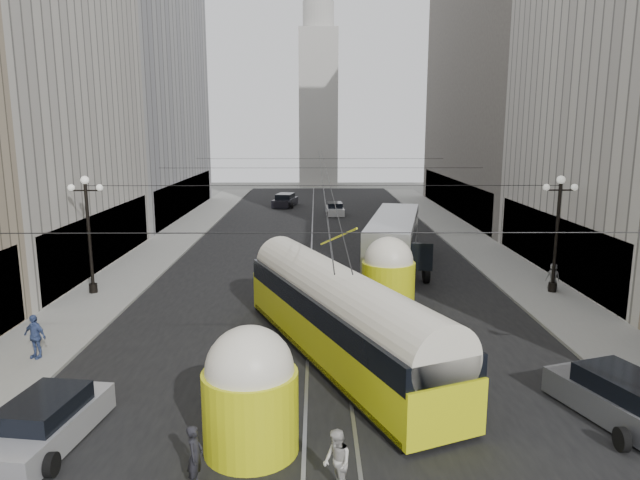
{
  "coord_description": "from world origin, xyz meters",
  "views": [
    {
      "loc": [
        -0.41,
        -12.15,
        8.94
      ],
      "look_at": [
        -0.23,
        12.01,
        4.23
      ],
      "focal_mm": 32.0,
      "sensor_mm": 36.0,
      "label": 1
    }
  ],
  "objects_px": {
    "pedestrian_crossing_a": "(195,456)",
    "pedestrian_crossing_b": "(337,462)",
    "city_bus": "(394,239)",
    "sedan_grey": "(624,400)",
    "sedan_silver": "(46,423)",
    "pedestrian_sidewalk_right": "(553,277)",
    "streetcar": "(339,315)",
    "pedestrian_sidewalk_left": "(35,336)"
  },
  "relations": [
    {
      "from": "sedan_silver",
      "to": "pedestrian_crossing_b",
      "type": "distance_m",
      "value": 8.59
    },
    {
      "from": "city_bus",
      "to": "pedestrian_sidewalk_left",
      "type": "height_order",
      "value": "city_bus"
    },
    {
      "from": "streetcar",
      "to": "city_bus",
      "type": "distance_m",
      "value": 16.24
    },
    {
      "from": "city_bus",
      "to": "pedestrian_crossing_a",
      "type": "height_order",
      "value": "city_bus"
    },
    {
      "from": "pedestrian_crossing_a",
      "to": "city_bus",
      "type": "bearing_deg",
      "value": -13.59
    },
    {
      "from": "sedan_silver",
      "to": "sedan_grey",
      "type": "distance_m",
      "value": 17.33
    },
    {
      "from": "sedan_grey",
      "to": "pedestrian_crossing_a",
      "type": "distance_m",
      "value": 12.98
    },
    {
      "from": "streetcar",
      "to": "pedestrian_sidewalk_right",
      "type": "height_order",
      "value": "streetcar"
    },
    {
      "from": "sedan_silver",
      "to": "pedestrian_crossing_b",
      "type": "height_order",
      "value": "pedestrian_crossing_b"
    },
    {
      "from": "streetcar",
      "to": "pedestrian_sidewalk_left",
      "type": "relative_size",
      "value": 9.02
    },
    {
      "from": "streetcar",
      "to": "pedestrian_sidewalk_right",
      "type": "distance_m",
      "value": 15.32
    },
    {
      "from": "pedestrian_crossing_a",
      "to": "pedestrian_sidewalk_right",
      "type": "bearing_deg",
      "value": -37.6
    },
    {
      "from": "city_bus",
      "to": "pedestrian_crossing_a",
      "type": "distance_m",
      "value": 25.24
    },
    {
      "from": "streetcar",
      "to": "sedan_grey",
      "type": "bearing_deg",
      "value": -30.17
    },
    {
      "from": "sedan_grey",
      "to": "pedestrian_crossing_b",
      "type": "relative_size",
      "value": 3.17
    },
    {
      "from": "city_bus",
      "to": "sedan_silver",
      "type": "bearing_deg",
      "value": -120.56
    },
    {
      "from": "streetcar",
      "to": "pedestrian_sidewalk_right",
      "type": "bearing_deg",
      "value": 36.91
    },
    {
      "from": "pedestrian_crossing_a",
      "to": "sedan_silver",
      "type": "bearing_deg",
      "value": 72.68
    },
    {
      "from": "city_bus",
      "to": "pedestrian_sidewalk_right",
      "type": "bearing_deg",
      "value": -39.09
    },
    {
      "from": "sedan_grey",
      "to": "pedestrian_crossing_b",
      "type": "height_order",
      "value": "pedestrian_crossing_b"
    },
    {
      "from": "sedan_silver",
      "to": "pedestrian_sidewalk_left",
      "type": "distance_m",
      "value": 6.82
    },
    {
      "from": "sedan_silver",
      "to": "pedestrian_sidewalk_right",
      "type": "height_order",
      "value": "pedestrian_sidewalk_right"
    },
    {
      "from": "streetcar",
      "to": "pedestrian_sidewalk_left",
      "type": "height_order",
      "value": "streetcar"
    },
    {
      "from": "city_bus",
      "to": "pedestrian_crossing_a",
      "type": "relative_size",
      "value": 8.21
    },
    {
      "from": "pedestrian_crossing_a",
      "to": "pedestrian_sidewalk_right",
      "type": "distance_m",
      "value": 23.74
    },
    {
      "from": "pedestrian_sidewalk_left",
      "to": "sedan_silver",
      "type": "bearing_deg",
      "value": -41.22
    },
    {
      "from": "pedestrian_sidewalk_left",
      "to": "sedan_grey",
      "type": "bearing_deg",
      "value": 7.62
    },
    {
      "from": "pedestrian_crossing_b",
      "to": "city_bus",
      "type": "bearing_deg",
      "value": 149.94
    },
    {
      "from": "sedan_silver",
      "to": "pedestrian_crossing_a",
      "type": "distance_m",
      "value": 5.1
    },
    {
      "from": "sedan_silver",
      "to": "pedestrian_crossing_b",
      "type": "relative_size",
      "value": 2.87
    },
    {
      "from": "city_bus",
      "to": "pedestrian_crossing_b",
      "type": "relative_size",
      "value": 8.07
    },
    {
      "from": "pedestrian_crossing_a",
      "to": "pedestrian_sidewalk_left",
      "type": "relative_size",
      "value": 0.94
    },
    {
      "from": "pedestrian_crossing_b",
      "to": "sedan_silver",
      "type": "bearing_deg",
      "value": -124.71
    },
    {
      "from": "sedan_grey",
      "to": "pedestrian_sidewalk_right",
      "type": "height_order",
      "value": "pedestrian_sidewalk_right"
    },
    {
      "from": "pedestrian_crossing_b",
      "to": "pedestrian_sidewalk_right",
      "type": "height_order",
      "value": "pedestrian_crossing_b"
    },
    {
      "from": "sedan_grey",
      "to": "pedestrian_crossing_a",
      "type": "xyz_separation_m",
      "value": [
        -12.59,
        -3.16,
        0.12
      ]
    },
    {
      "from": "streetcar",
      "to": "sedan_silver",
      "type": "xyz_separation_m",
      "value": [
        -8.67,
        -6.2,
        -1.16
      ]
    },
    {
      "from": "streetcar",
      "to": "pedestrian_crossing_a",
      "type": "height_order",
      "value": "streetcar"
    },
    {
      "from": "streetcar",
      "to": "pedestrian_crossing_b",
      "type": "distance_m",
      "value": 8.56
    },
    {
      "from": "sedan_silver",
      "to": "pedestrian_crossing_b",
      "type": "xyz_separation_m",
      "value": [
        8.27,
        -2.3,
        0.18
      ]
    },
    {
      "from": "pedestrian_crossing_b",
      "to": "pedestrian_sidewalk_left",
      "type": "xyz_separation_m",
      "value": [
        -11.46,
        8.32,
        0.19
      ]
    },
    {
      "from": "pedestrian_crossing_a",
      "to": "pedestrian_crossing_b",
      "type": "distance_m",
      "value": 3.59
    }
  ]
}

